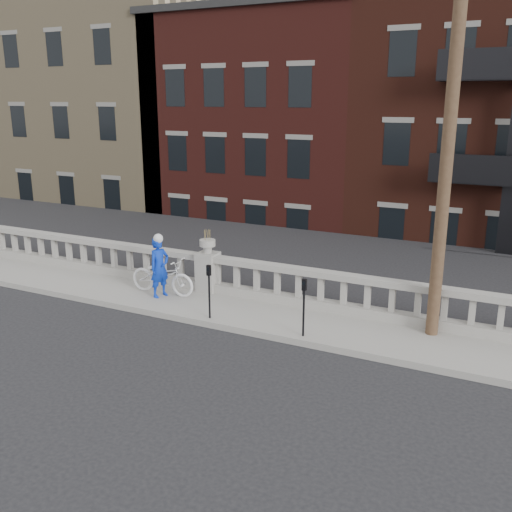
{
  "coord_description": "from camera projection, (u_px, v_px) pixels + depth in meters",
  "views": [
    {
      "loc": [
        8.0,
        -9.13,
        5.39
      ],
      "look_at": [
        1.87,
        3.2,
        1.57
      ],
      "focal_mm": 40.0,
      "sensor_mm": 36.0,
      "label": 1
    }
  ],
  "objects": [
    {
      "name": "planter_pedestal",
      "position": [
        208.0,
        267.0,
        15.93
      ],
      "size": [
        0.55,
        0.55,
        1.76
      ],
      "color": "gray",
      "rests_on": "sidewalk"
    },
    {
      "name": "parking_meter_b",
      "position": [
        209.0,
        285.0,
        13.86
      ],
      "size": [
        0.1,
        0.09,
        1.36
      ],
      "color": "black",
      "rests_on": "sidewalk"
    },
    {
      "name": "ground",
      "position": [
        118.0,
        348.0,
        12.75
      ],
      "size": [
        120.0,
        120.0,
        0.0
      ],
      "primitive_type": "plane",
      "color": "black",
      "rests_on": "ground"
    },
    {
      "name": "utility_pole",
      "position": [
        452.0,
        106.0,
        11.79
      ],
      "size": [
        1.6,
        0.28,
        10.0
      ],
      "color": "#422D1E",
      "rests_on": "sidewalk"
    },
    {
      "name": "bicycle",
      "position": [
        162.0,
        276.0,
        15.7
      ],
      "size": [
        1.98,
        0.75,
        1.03
      ],
      "primitive_type": "imported",
      "rotation": [
        0.0,
        0.0,
        1.6
      ],
      "color": "silver",
      "rests_on": "sidewalk"
    },
    {
      "name": "parking_meter_c",
      "position": [
        304.0,
        301.0,
        12.79
      ],
      "size": [
        0.1,
        0.09,
        1.36
      ],
      "color": "black",
      "rests_on": "sidewalk"
    },
    {
      "name": "lower_level",
      "position": [
        393.0,
        150.0,
        31.69
      ],
      "size": [
        80.0,
        44.0,
        20.8
      ],
      "color": "#605E59",
      "rests_on": "ground"
    },
    {
      "name": "cyclist",
      "position": [
        160.0,
        267.0,
        15.41
      ],
      "size": [
        0.55,
        0.69,
        1.65
      ],
      "primitive_type": "imported",
      "rotation": [
        0.0,
        0.0,
        1.27
      ],
      "color": "#0B2EB2",
      "rests_on": "sidewalk"
    },
    {
      "name": "sidewalk",
      "position": [
        190.0,
        303.0,
        15.31
      ],
      "size": [
        32.0,
        2.2,
        0.15
      ],
      "primitive_type": "cube",
      "color": "gray",
      "rests_on": "ground"
    },
    {
      "name": "balustrade",
      "position": [
        208.0,
        274.0,
        15.98
      ],
      "size": [
        28.0,
        0.34,
        1.03
      ],
      "color": "gray",
      "rests_on": "sidewalk"
    }
  ]
}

